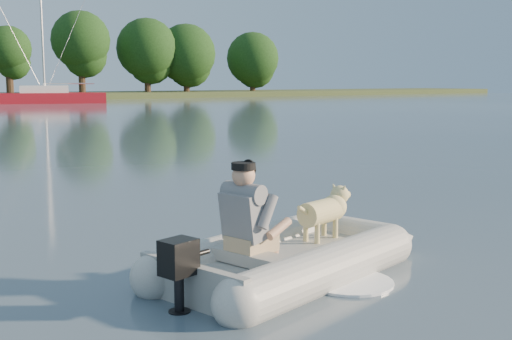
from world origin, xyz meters
TOP-DOWN VIEW (x-y plane):
  - water at (0.00, 0.00)m, footprint 160.00×160.00m
  - dinghy at (-0.78, 0.12)m, footprint 4.98×4.18m
  - man at (-1.40, 0.01)m, footprint 0.76×0.70m
  - dog at (-0.23, 0.31)m, footprint 0.88×0.49m
  - outboard_motor at (-2.22, -0.25)m, footprint 0.42×0.34m
  - sailboat at (11.60, 48.61)m, footprint 9.00×5.16m

SIDE VIEW (x-z plane):
  - water at x=0.00m, z-range 0.00..0.00m
  - outboard_motor at x=-2.22m, z-range -0.07..0.63m
  - dog at x=-0.23m, z-range 0.18..0.74m
  - sailboat at x=11.60m, z-range -5.41..6.45m
  - dinghy at x=-0.78m, z-range -0.10..1.14m
  - man at x=-1.40m, z-range 0.21..1.17m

